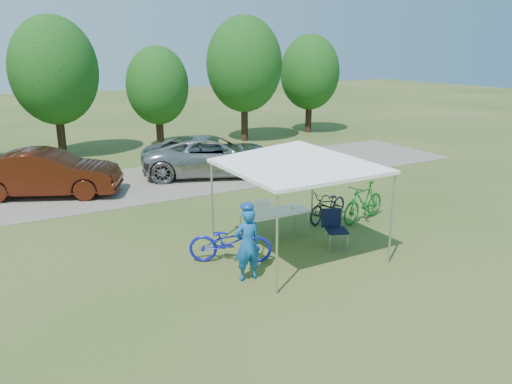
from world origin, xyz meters
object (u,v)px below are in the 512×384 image
bike_blue (230,241)px  cooler (260,208)px  folding_table (275,213)px  bike_green (363,202)px  sedan (47,173)px  minivan (213,156)px  bike_dark (328,205)px  cyclist (247,244)px  folding_chair (334,225)px

bike_blue → cooler: bearing=-27.5°
folding_table → bike_green: bearing=-1.6°
cooler → sedan: size_ratio=0.10×
bike_green → minivan: bearing=177.4°
bike_dark → sedan: (-6.54, 6.46, 0.33)m
cooler → bike_green: bike_green is taller
cooler → minivan: bearing=74.8°
bike_dark → minivan: (-0.64, 6.34, 0.31)m
bike_blue → sedan: sedan is taller
folding_table → minivan: size_ratio=0.33×
folding_table → bike_green: bike_green is taller
folding_table → bike_blue: bike_blue is taller
minivan → sedan: 5.90m
bike_blue → cyclist: bearing=-154.6°
sedan → folding_table: bearing=-122.8°
cyclist → bike_blue: 1.03m
folding_table → folding_chair: (0.97, -1.19, -0.11)m
cyclist → bike_blue: (0.09, 0.98, -0.30)m
cooler → bike_green: size_ratio=0.26×
cyclist → minivan: cyclist is taller
folding_chair → bike_green: size_ratio=0.52×
bike_green → cooler: bearing=-106.2°
bike_green → minivan: minivan is taller
minivan → bike_green: bearing=-146.1°
folding_table → folding_chair: folding_chair is taller
folding_chair → cyclist: 2.77m
bike_blue → bike_green: bearing=-50.9°
bike_blue → folding_table: bearing=-34.8°
folding_chair → cyclist: bearing=-144.4°
bike_green → minivan: (-1.48, 6.85, 0.21)m
bike_blue → sedan: (-2.85, 7.64, 0.29)m
minivan → sedan: bearing=110.6°
cooler → sedan: (-4.06, 6.88, -0.11)m
folding_chair → sedan: 9.76m
folding_table → folding_chair: size_ratio=1.84×
folding_table → minivan: 6.91m
folding_table → cooler: bearing=-180.0°
folding_table → bike_blue: bearing=-155.4°
cyclist → minivan: bearing=-106.4°
bike_green → sedan: bearing=-148.1°
cyclist → bike_blue: size_ratio=0.84×
cooler → bike_dark: size_ratio=0.28×
cyclist → bike_green: 4.91m
bike_dark → minivan: minivan is taller
folding_table → cyclist: 2.46m
folding_table → minivan: minivan is taller
cyclist → bike_green: bearing=-156.5°
folding_chair → bike_green: 2.21m
folding_table → bike_blue: 1.82m
cyclist → sedan: bearing=-68.4°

